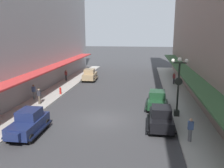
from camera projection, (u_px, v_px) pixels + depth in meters
ground_plane at (102, 119)px, 20.25m from camera, size 200.00×200.00×0.00m
sidewalk_left at (21, 114)px, 21.25m from camera, size 3.00×60.00×0.15m
sidewalk_right at (192, 123)px, 19.22m from camera, size 3.00×60.00×0.15m
parked_car_0 at (161, 117)px, 18.15m from camera, size 2.18×4.28×1.84m
parked_car_1 at (157, 99)px, 22.93m from camera, size 2.31×4.32×1.84m
parked_car_2 at (28, 122)px, 17.13m from camera, size 2.17×4.27×1.84m
parked_car_3 at (90, 75)px, 35.94m from camera, size 2.31×4.32×1.84m
lamp_post_with_clock at (178, 84)px, 20.10m from camera, size 1.42×0.44×5.16m
fire_hydrant at (60, 91)px, 27.82m from camera, size 0.24×0.24×0.82m
pedestrian_0 at (34, 92)px, 25.59m from camera, size 0.36×0.24×1.64m
pedestrian_1 at (190, 130)px, 15.74m from camera, size 0.36×0.24×1.64m
pedestrian_2 at (66, 75)px, 35.32m from camera, size 0.36×0.24×1.64m
pedestrian_3 at (39, 96)px, 23.89m from camera, size 0.36×0.28×1.67m
pedestrian_4 at (174, 78)px, 32.96m from camera, size 0.36×0.24×1.64m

